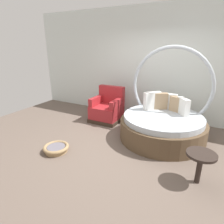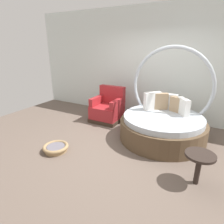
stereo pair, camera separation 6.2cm
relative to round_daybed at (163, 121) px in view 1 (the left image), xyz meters
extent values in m
cube|color=#66564C|center=(-0.61, -0.78, -0.40)|extent=(8.00, 8.00, 0.02)
cube|color=silver|center=(-0.61, 1.24, 1.13)|extent=(8.00, 0.12, 3.05)
cylinder|color=brown|center=(0.00, -0.08, -0.17)|extent=(1.89, 1.89, 0.44)
cylinder|color=#B2BCC6|center=(0.00, -0.08, 0.11)|extent=(1.74, 1.74, 0.12)
torus|color=#B2BCC6|center=(0.00, 0.44, 0.71)|extent=(1.88, 0.08, 1.88)
cube|color=white|center=(0.36, 0.20, 0.35)|extent=(0.32, 0.37, 0.37)
cube|color=tan|center=(0.21, 0.32, 0.34)|extent=(0.36, 0.27, 0.35)
cube|color=white|center=(-0.01, 0.45, 0.36)|extent=(0.38, 0.13, 0.37)
cube|color=tan|center=(-0.21, 0.32, 0.37)|extent=(0.40, 0.29, 0.40)
cube|color=white|center=(-0.35, 0.23, 0.38)|extent=(0.37, 0.40, 0.42)
cube|color=#38281E|center=(-1.65, 0.29, -0.34)|extent=(0.80, 0.80, 0.10)
cube|color=#A32328|center=(-1.65, 0.29, -0.12)|extent=(0.76, 0.76, 0.34)
cube|color=#A32328|center=(-1.65, 0.60, 0.30)|extent=(0.76, 0.16, 0.50)
cube|color=#A32328|center=(-1.97, 0.29, 0.16)|extent=(0.12, 0.68, 0.22)
cube|color=#A32328|center=(-1.33, 0.29, 0.16)|extent=(0.12, 0.68, 0.22)
cylinder|color=#9E7F56|center=(-1.73, -1.64, -0.36)|extent=(0.44, 0.44, 0.06)
torus|color=#9E7F56|center=(-1.73, -1.64, -0.30)|extent=(0.51, 0.51, 0.07)
cylinder|color=slate|center=(-1.73, -1.64, -0.31)|extent=(0.36, 0.36, 0.05)
cylinder|color=#2D231E|center=(0.86, -1.30, -0.15)|extent=(0.08, 0.08, 0.48)
cylinder|color=#2D231E|center=(0.86, -1.30, 0.11)|extent=(0.44, 0.44, 0.04)
camera|label=1|loc=(0.81, -4.06, 1.63)|focal=30.22mm
camera|label=2|loc=(0.87, -4.03, 1.63)|focal=30.22mm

